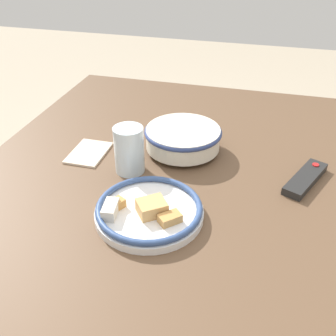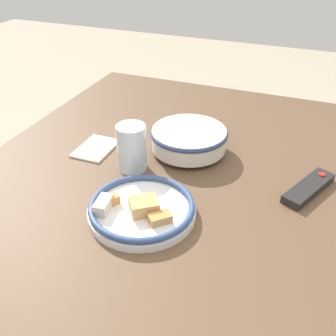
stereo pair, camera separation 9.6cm
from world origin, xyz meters
The scene contains 6 objects.
dining_table centered at (0.00, 0.00, 0.66)m, with size 1.41×1.09×0.73m.
noodle_bowl centered at (-0.20, -0.02, 0.77)m, with size 0.22×0.22×0.07m.
food_plate centered at (0.11, -0.03, 0.75)m, with size 0.24×0.24×0.05m.
tv_remote centered at (-0.12, 0.31, 0.74)m, with size 0.18×0.12×0.02m.
drinking_glass centered at (-0.06, -0.13, 0.79)m, with size 0.08×0.08×0.13m.
folded_napkin centered at (-0.11, -0.28, 0.73)m, with size 0.14×0.10×0.01m.
Camera 2 is at (0.73, 0.28, 1.31)m, focal length 42.00 mm.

